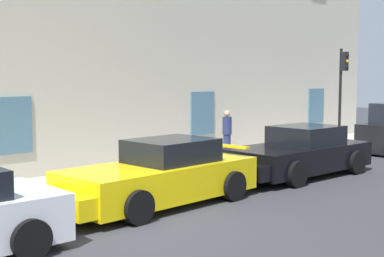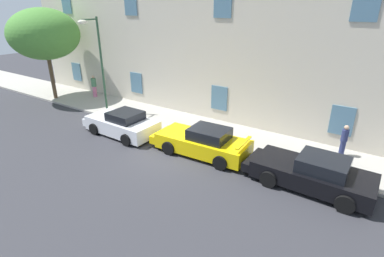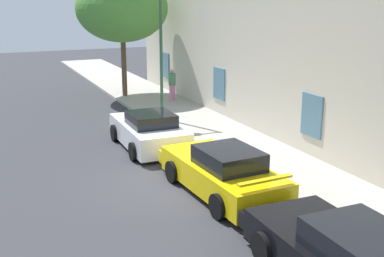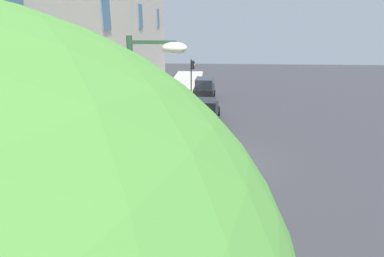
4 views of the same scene
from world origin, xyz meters
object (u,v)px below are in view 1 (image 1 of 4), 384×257
sportscar_white_middle (295,155)px  pedestrian_strolling (227,133)px  sportscar_yellow_flank (155,178)px  traffic_light (342,82)px

sportscar_white_middle → pedestrian_strolling: 3.51m
sportscar_yellow_flank → sportscar_white_middle: bearing=-0.1°
traffic_light → pedestrian_strolling: 4.51m
traffic_light → sportscar_white_middle: bearing=-165.5°
sportscar_yellow_flank → traffic_light: traffic_light is taller
sportscar_white_middle → traffic_light: bearing=14.5°
sportscar_white_middle → traffic_light: size_ratio=1.37×
sportscar_white_middle → pedestrian_strolling: pedestrian_strolling is taller
sportscar_yellow_flank → sportscar_white_middle: 5.24m
traffic_light → pedestrian_strolling: bearing=146.6°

